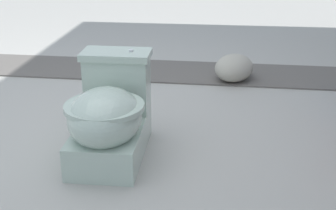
{
  "coord_description": "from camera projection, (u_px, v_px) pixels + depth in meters",
  "views": [
    {
      "loc": [
        2.37,
        0.85,
        1.18
      ],
      "look_at": [
        0.25,
        0.58,
        0.3
      ],
      "focal_mm": 50.0,
      "sensor_mm": 36.0,
      "label": 1
    }
  ],
  "objects": [
    {
      "name": "ground_plane",
      "position": [
        76.0,
        132.0,
        2.73
      ],
      "size": [
        14.0,
        14.0,
        0.0
      ],
      "primitive_type": "plane",
      "color": "#A8A59E"
    },
    {
      "name": "gravel_strip",
      "position": [
        182.0,
        72.0,
        3.74
      ],
      "size": [
        0.56,
        8.0,
        0.01
      ],
      "primitive_type": "cube",
      "color": "#605B56",
      "rests_on": "ground"
    },
    {
      "name": "toilet",
      "position": [
        110.0,
        117.0,
        2.38
      ],
      "size": [
        0.64,
        0.4,
        0.52
      ],
      "rotation": [
        0.0,
        0.0,
        0.02
      ],
      "color": "#B2C6B7",
      "rests_on": "ground"
    },
    {
      "name": "boulder_near",
      "position": [
        234.0,
        68.0,
        3.52
      ],
      "size": [
        0.42,
        0.4,
        0.21
      ],
      "primitive_type": "ellipsoid",
      "rotation": [
        0.0,
        0.0,
        2.63
      ],
      "color": "#ADA899",
      "rests_on": "ground"
    }
  ]
}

